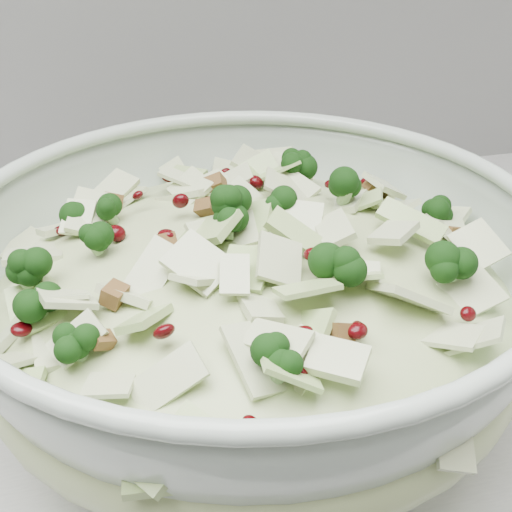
% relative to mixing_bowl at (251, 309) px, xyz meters
% --- Properties ---
extents(mixing_bowl, '(0.43, 0.43, 0.15)m').
position_rel_mixing_bowl_xyz_m(mixing_bowl, '(0.00, 0.00, 0.00)').
color(mixing_bowl, '#A4B5A4').
rests_on(mixing_bowl, counter).
extents(salad, '(0.38, 0.38, 0.15)m').
position_rel_mixing_bowl_xyz_m(salad, '(0.00, 0.00, 0.02)').
color(salad, '#B8C889').
rests_on(salad, mixing_bowl).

